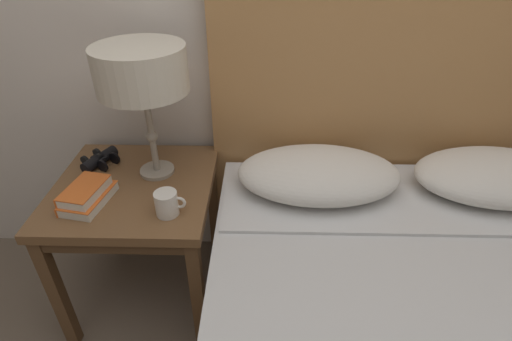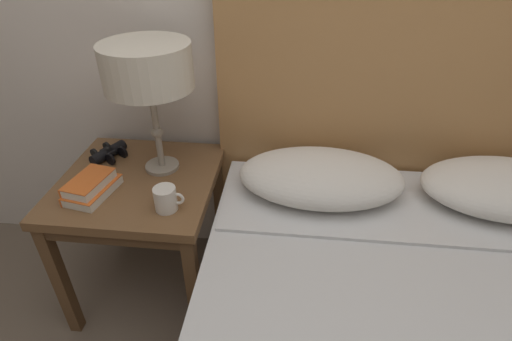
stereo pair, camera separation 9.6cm
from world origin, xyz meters
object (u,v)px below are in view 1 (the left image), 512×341
at_px(binoculars_pair, 100,159).
at_px(coffee_mug, 167,203).
at_px(book_on_nightstand, 88,198).
at_px(book_stacked_on_top, 84,191).
at_px(table_lamp, 141,72).
at_px(nightstand, 136,201).

xyz_separation_m(binoculars_pair, coffee_mug, (0.33, -0.30, 0.02)).
bearing_deg(book_on_nightstand, binoculars_pair, 100.21).
bearing_deg(book_stacked_on_top, table_lamp, 44.68).
distance_m(nightstand, table_lamp, 0.49).
height_order(book_on_nightstand, binoculars_pair, binoculars_pair).
xyz_separation_m(book_on_nightstand, book_stacked_on_top, (-0.01, -0.00, 0.03)).
bearing_deg(table_lamp, binoculars_pair, 167.97).
height_order(binoculars_pair, coffee_mug, coffee_mug).
distance_m(table_lamp, coffee_mug, 0.44).
bearing_deg(book_stacked_on_top, coffee_mug, -10.20).
bearing_deg(nightstand, binoculars_pair, 140.95).
distance_m(table_lamp, book_on_nightstand, 0.47).
xyz_separation_m(table_lamp, book_stacked_on_top, (-0.20, -0.20, -0.35)).
xyz_separation_m(nightstand, table_lamp, (0.07, 0.08, 0.48)).
distance_m(book_on_nightstand, book_stacked_on_top, 0.03).
distance_m(table_lamp, binoculars_pair, 0.45).
relative_size(binoculars_pair, coffee_mug, 1.58).
xyz_separation_m(book_stacked_on_top, binoculars_pair, (-0.04, 0.25, -0.03)).
bearing_deg(table_lamp, coffee_mug, -69.19).
height_order(book_stacked_on_top, binoculars_pair, book_stacked_on_top).
relative_size(nightstand, table_lamp, 1.21).
xyz_separation_m(book_on_nightstand, coffee_mug, (0.29, -0.05, 0.03)).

